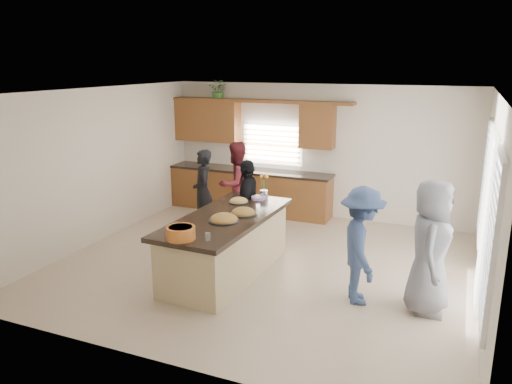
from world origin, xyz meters
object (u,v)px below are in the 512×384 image
at_px(woman_right_back, 361,246).
at_px(woman_right_front, 430,247).
at_px(island, 226,246).
at_px(woman_left_mid, 236,184).
at_px(woman_left_front, 248,204).
at_px(salad_bowl, 181,232).
at_px(woman_left_back, 203,191).

xyz_separation_m(woman_right_back, woman_right_front, (0.88, 0.07, 0.08)).
bearing_deg(island, woman_right_back, -1.66).
distance_m(woman_left_mid, woman_left_front, 1.30).
bearing_deg(island, salad_bowl, -93.01).
height_order(woman_left_mid, woman_left_front, woman_left_mid).
bearing_deg(woman_left_back, salad_bowl, -8.31).
relative_size(woman_left_back, woman_right_front, 0.90).
height_order(salad_bowl, woman_right_front, woman_right_front).
relative_size(woman_left_front, woman_right_back, 0.98).
bearing_deg(woman_right_back, woman_right_front, -105.42).
height_order(salad_bowl, woman_left_front, woman_left_front).
bearing_deg(woman_left_back, woman_left_front, 37.35).
distance_m(island, woman_left_mid, 2.49).
xyz_separation_m(salad_bowl, woman_right_back, (2.20, 1.03, -0.23)).
bearing_deg(woman_right_back, island, 66.35).
xyz_separation_m(island, woman_left_mid, (-0.90, 2.29, 0.40)).
bearing_deg(woman_right_back, woman_left_back, 42.27).
distance_m(woman_left_back, woman_right_back, 3.85).
bearing_deg(woman_left_front, woman_right_front, 54.14).
relative_size(salad_bowl, woman_right_back, 0.24).
bearing_deg(salad_bowl, island, 85.20).
distance_m(salad_bowl, woman_right_front, 3.28).
bearing_deg(woman_left_front, woman_left_back, -124.98).
xyz_separation_m(island, woman_left_front, (-0.17, 1.21, 0.35)).
height_order(island, woman_right_back, woman_right_back).
bearing_deg(island, woman_right_front, 0.76).
relative_size(woman_left_back, woman_right_back, 0.99).
distance_m(salad_bowl, woman_left_back, 3.07).
bearing_deg(island, woman_left_mid, 113.33).
relative_size(island, salad_bowl, 7.04).
distance_m(woman_right_back, woman_right_front, 0.89).
height_order(salad_bowl, woman_right_back, woman_right_back).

